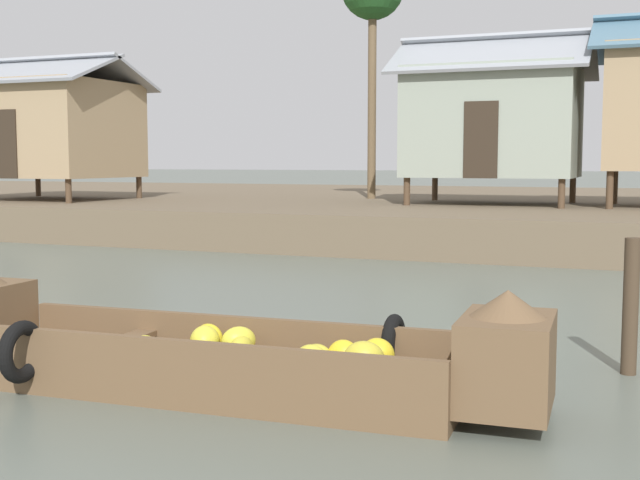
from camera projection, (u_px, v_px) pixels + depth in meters
ground_plane at (386, 307)px, 11.07m from camera, size 300.00×300.00×0.00m
riverbank_strip at (535, 211)px, 24.88m from camera, size 160.00×20.00×0.85m
banana_boat at (216, 352)px, 6.92m from camera, size 5.56×1.94×1.00m
stilt_house_left at (50, 128)px, 23.31m from camera, size 4.79×4.06×3.99m
stilt_house_mid_left at (494, 120)px, 20.84m from camera, size 4.78×3.71×4.25m
mooring_post at (631, 306)px, 7.51m from camera, size 0.14×0.14×1.25m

